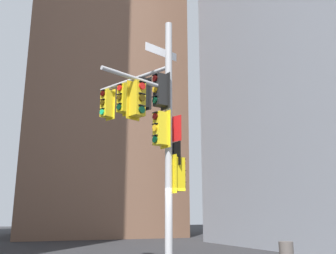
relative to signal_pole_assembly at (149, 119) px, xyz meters
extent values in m
cylinder|color=#B2B2B5|center=(0.44, -0.52, -0.76)|extent=(0.22, 0.22, 7.82)
cylinder|color=#B2B2B5|center=(-0.30, 1.00, 1.63)|extent=(1.59, 3.09, 0.12)
cylinder|color=#B2B2B5|center=(-0.72, -1.01, 0.88)|extent=(2.37, 1.08, 0.12)
cube|color=black|center=(0.09, 0.63, 1.03)|extent=(0.24, 0.44, 1.14)
cube|color=black|center=(-0.08, 0.54, 1.03)|extent=(0.45, 0.45, 1.00)
cylinder|color=#360605|center=(-0.26, 0.45, 1.38)|extent=(0.14, 0.21, 0.20)
cube|color=black|center=(-0.26, 0.45, 1.50)|extent=(0.16, 0.23, 0.02)
cylinder|color=yellow|center=(-0.26, 0.45, 1.03)|extent=(0.14, 0.21, 0.20)
cube|color=black|center=(-0.26, 0.45, 1.15)|extent=(0.16, 0.23, 0.02)
cylinder|color=#06311C|center=(-0.26, 0.45, 0.68)|extent=(0.14, 0.21, 0.20)
cube|color=black|center=(-0.26, 0.45, 0.80)|extent=(0.16, 0.23, 0.02)
cube|color=yellow|center=(-0.31, 1.46, 1.03)|extent=(0.24, 0.44, 1.14)
cube|color=yellow|center=(-0.48, 1.38, 1.03)|extent=(0.45, 0.45, 1.00)
cylinder|color=red|center=(-0.66, 1.29, 1.38)|extent=(0.14, 0.21, 0.20)
cube|color=black|center=(-0.67, 1.29, 1.50)|extent=(0.16, 0.23, 0.02)
cylinder|color=#3C2C06|center=(-0.66, 1.29, 1.03)|extent=(0.14, 0.21, 0.20)
cube|color=black|center=(-0.67, 1.29, 1.15)|extent=(0.16, 0.23, 0.02)
cylinder|color=#06311C|center=(-0.66, 1.29, 0.68)|extent=(0.14, 0.21, 0.20)
cube|color=black|center=(-0.67, 1.29, 0.80)|extent=(0.16, 0.23, 0.02)
cube|color=yellow|center=(-0.72, 2.30, 1.03)|extent=(0.24, 0.44, 1.14)
cube|color=yellow|center=(-0.89, 2.21, 1.03)|extent=(0.45, 0.45, 1.00)
cylinder|color=#360605|center=(-1.07, 2.12, 1.38)|extent=(0.14, 0.21, 0.20)
cube|color=black|center=(-1.08, 2.12, 1.50)|extent=(0.16, 0.23, 0.02)
cylinder|color=#3C2C06|center=(-1.07, 2.12, 1.03)|extent=(0.14, 0.21, 0.20)
cube|color=black|center=(-1.08, 2.12, 1.15)|extent=(0.16, 0.23, 0.02)
cylinder|color=#19C672|center=(-1.07, 2.12, 0.68)|extent=(0.14, 0.21, 0.20)
cube|color=black|center=(-1.08, 2.12, 0.80)|extent=(0.16, 0.23, 0.02)
cube|color=gold|center=(-0.79, -0.83, 0.28)|extent=(0.45, 0.21, 1.14)
cube|color=gold|center=(-0.72, -1.01, 0.28)|extent=(0.44, 0.44, 1.00)
cylinder|color=red|center=(-0.64, -1.19, 0.63)|extent=(0.21, 0.13, 0.20)
cube|color=black|center=(-0.64, -1.20, 0.75)|extent=(0.23, 0.15, 0.02)
cylinder|color=#3C2C06|center=(-0.64, -1.19, 0.28)|extent=(0.21, 0.13, 0.20)
cube|color=black|center=(-0.64, -1.20, 0.40)|extent=(0.23, 0.15, 0.02)
cylinder|color=#06311C|center=(-0.64, -1.19, -0.07)|extent=(0.21, 0.13, 0.20)
cube|color=black|center=(-0.64, -1.20, 0.05)|extent=(0.23, 0.15, 0.02)
cube|color=yellow|center=(0.33, -0.55, -0.42)|extent=(0.15, 0.47, 1.14)
cube|color=yellow|center=(0.14, -0.60, -0.42)|extent=(0.42, 0.42, 1.00)
cylinder|color=#360605|center=(-0.05, -0.65, -0.07)|extent=(0.11, 0.21, 0.20)
cube|color=black|center=(-0.05, -0.65, 0.05)|extent=(0.13, 0.23, 0.02)
cylinder|color=yellow|center=(-0.05, -0.65, -0.42)|extent=(0.11, 0.21, 0.20)
cube|color=black|center=(-0.05, -0.65, -0.30)|extent=(0.13, 0.23, 0.02)
cylinder|color=#06311C|center=(-0.05, -0.65, -0.77)|extent=(0.11, 0.21, 0.20)
cube|color=black|center=(-0.05, -0.65, -0.65)|extent=(0.13, 0.23, 0.02)
cube|color=yellow|center=(0.56, -0.50, -1.75)|extent=(0.11, 0.48, 1.14)
cube|color=yellow|center=(0.75, -0.47, -1.75)|extent=(0.39, 0.39, 1.00)
cylinder|color=red|center=(0.95, -0.44, -1.40)|extent=(0.09, 0.21, 0.20)
cube|color=black|center=(0.95, -0.44, -1.28)|extent=(0.11, 0.23, 0.02)
cylinder|color=#3C2C06|center=(0.95, -0.44, -1.75)|extent=(0.09, 0.21, 0.20)
cube|color=black|center=(0.95, -0.44, -1.63)|extent=(0.11, 0.23, 0.02)
cylinder|color=#06311C|center=(0.95, -0.44, -2.10)|extent=(0.09, 0.21, 0.20)
cube|color=black|center=(0.95, -0.44, -1.98)|extent=(0.11, 0.23, 0.02)
cube|color=black|center=(0.33, -0.55, 0.79)|extent=(0.13, 0.48, 1.14)
cube|color=black|center=(0.14, -0.59, 0.79)|extent=(0.40, 0.40, 1.00)
cylinder|color=#360605|center=(-0.06, -0.63, 1.14)|extent=(0.10, 0.21, 0.20)
cube|color=black|center=(-0.06, -0.63, 1.26)|extent=(0.12, 0.23, 0.02)
cylinder|color=yellow|center=(-0.06, -0.63, 0.79)|extent=(0.10, 0.21, 0.20)
cube|color=black|center=(-0.06, -0.63, 0.91)|extent=(0.12, 0.23, 0.02)
cylinder|color=#06311C|center=(-0.06, -0.63, 0.44)|extent=(0.10, 0.21, 0.20)
cube|color=black|center=(-0.06, -0.63, 0.56)|extent=(0.12, 0.23, 0.02)
cube|color=white|center=(0.32, -0.19, 2.27)|extent=(1.27, 0.47, 0.28)
cube|color=#19479E|center=(0.32, -0.19, 2.27)|extent=(1.23, 0.46, 0.24)
cube|color=red|center=(0.64, -0.43, -0.35)|extent=(0.28, 0.59, 0.80)
cube|color=white|center=(0.64, -0.43, -0.35)|extent=(0.26, 0.55, 0.76)
cube|color=black|center=(0.66, -0.47, -1.13)|extent=(0.16, 0.59, 0.72)
cube|color=white|center=(0.66, -0.47, -1.13)|extent=(0.14, 0.55, 0.68)
camera|label=1|loc=(-3.74, -10.73, -2.97)|focal=39.82mm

